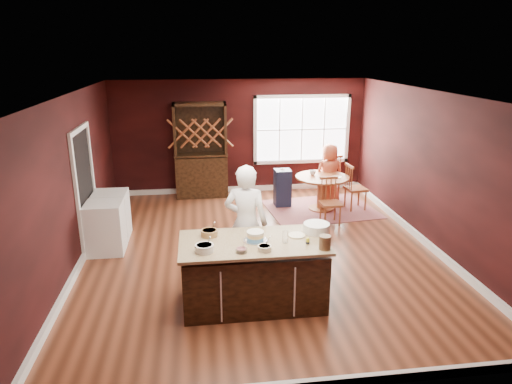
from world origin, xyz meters
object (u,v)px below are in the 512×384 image
(chair_north, at_px, (329,176))
(toddler, at_px, (285,171))
(chair_south, at_px, (331,201))
(dryer, at_px, (112,215))
(dining_table, at_px, (322,186))
(layer_cake, at_px, (255,236))
(washer, at_px, (105,228))
(chair_east, at_px, (356,187))
(hutch, at_px, (201,151))
(kitchen_island, at_px, (253,274))
(seated_woman, at_px, (329,174))
(high_chair, at_px, (282,187))
(baker, at_px, (246,224))

(chair_north, height_order, toddler, chair_north)
(chair_south, distance_m, dryer, 4.20)
(dryer, bearing_deg, dining_table, 13.05)
(chair_south, relative_size, toddler, 3.66)
(toddler, bearing_deg, chair_north, 19.14)
(layer_cake, xyz_separation_m, chair_north, (2.29, 4.33, -0.45))
(toddler, xyz_separation_m, washer, (-3.50, -1.98, -0.37))
(chair_east, bearing_deg, hutch, 61.06)
(kitchen_island, height_order, toddler, toddler)
(seated_woman, xyz_separation_m, toddler, (-1.04, -0.11, 0.13))
(chair_south, xyz_separation_m, washer, (-4.20, -0.76, -0.03))
(hutch, bearing_deg, chair_south, -40.98)
(high_chair, xyz_separation_m, dryer, (-3.46, -1.35, 0.01))
(chair_south, distance_m, hutch, 3.38)
(high_chair, bearing_deg, washer, -151.53)
(dining_table, xyz_separation_m, baker, (-1.97, -2.90, 0.36))
(kitchen_island, height_order, chair_south, chair_south)
(toddler, bearing_deg, chair_south, -60.14)
(layer_cake, relative_size, toddler, 1.26)
(kitchen_island, relative_size, dining_table, 1.72)
(kitchen_island, distance_m, dryer, 3.49)
(chair_north, xyz_separation_m, toddler, (-1.12, -0.39, 0.27))
(dining_table, height_order, toddler, toddler)
(dining_table, xyz_separation_m, dryer, (-4.25, -0.99, -0.10))
(chair_east, relative_size, hutch, 0.47)
(chair_east, distance_m, hutch, 3.63)
(dining_table, relative_size, chair_east, 1.12)
(seated_woman, distance_m, hutch, 3.00)
(seated_woman, height_order, dryer, seated_woman)
(seated_woman, bearing_deg, chair_north, -112.81)
(kitchen_island, bearing_deg, dryer, 131.40)
(baker, distance_m, washer, 2.66)
(baker, xyz_separation_m, hutch, (-0.59, 4.21, 0.20))
(chair_south, height_order, seated_woman, seated_woman)
(high_chair, bearing_deg, dining_table, -26.16)
(kitchen_island, distance_m, hutch, 5.00)
(layer_cake, bearing_deg, baker, 94.09)
(chair_north, relative_size, seated_woman, 0.79)
(chair_north, bearing_deg, dining_table, 44.04)
(washer, bearing_deg, dryer, 90.00)
(chair_north, height_order, dryer, chair_north)
(dining_table, bearing_deg, toddler, 154.98)
(seated_woman, bearing_deg, chair_south, 69.20)
(kitchen_island, bearing_deg, chair_north, 61.94)
(dining_table, distance_m, chair_south, 0.87)
(chair_north, bearing_deg, toddler, -0.24)
(kitchen_island, xyz_separation_m, chair_south, (1.89, 2.74, 0.04))
(chair_east, height_order, chair_south, chair_east)
(seated_woman, distance_m, high_chair, 1.11)
(kitchen_island, distance_m, chair_east, 4.45)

